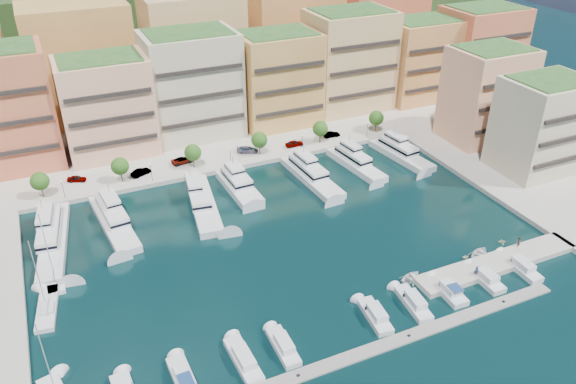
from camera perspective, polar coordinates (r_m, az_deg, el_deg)
name	(u,v)px	position (r m, az deg, el deg)	size (l,w,h in m)	color
ground	(287,240)	(104.36, -0.07, -4.91)	(400.00, 400.00, 0.00)	black
north_quay	(194,121)	(156.16, -9.58, 7.14)	(220.00, 64.00, 2.00)	#9E998E
east_quay	(567,191)	(133.88, 26.45, 0.12)	(34.00, 76.00, 2.00)	#9E998E
hillside	(154,71)	(200.29, -13.47, 11.91)	(240.00, 40.00, 58.00)	#183415
south_pontoon	(356,356)	(83.18, 6.88, -16.24)	(72.00, 2.20, 0.35)	gray
finger_pier	(497,265)	(104.71, 20.44, -7.00)	(32.00, 5.00, 2.00)	#9E998E
apartment_1	(5,109)	(137.89, -26.83, 7.53)	(20.00, 16.50, 26.80)	#CE5A44
apartment_2	(107,106)	(136.95, -17.94, 8.31)	(20.00, 15.50, 22.80)	#EFAB85
apartment_3	(192,84)	(141.73, -9.70, 10.72)	(22.00, 16.50, 25.80)	beige
apartment_4	(278,79)	(147.01, -1.03, 11.44)	(20.00, 15.50, 23.80)	#E0A854
apartment_5	(349,60)	(157.80, 6.20, 13.16)	(22.00, 16.50, 26.80)	tan
apartment_6	(419,60)	(168.69, 13.17, 12.97)	(20.00, 15.50, 22.80)	#E89B55
apartment_7	(480,50)	(179.51, 18.88, 13.52)	(22.00, 16.50, 24.80)	#CE5A44
apartment_east_a	(486,94)	(145.92, 19.50, 9.36)	(18.00, 14.50, 22.80)	#EFAB85
apartment_east_b	(543,125)	(134.88, 24.45, 6.23)	(18.00, 14.50, 20.80)	beige
backblock_1	(82,63)	(158.39, -20.22, 12.22)	(26.00, 18.00, 30.00)	#E0A854
backblock_2	(194,49)	(163.10, -9.53, 14.11)	(26.00, 18.00, 30.00)	tan
backblock_3	(292,38)	(172.97, 0.39, 15.42)	(26.00, 18.00, 30.00)	#E89B55
backblock_4	(378,27)	(187.17, 9.10, 16.20)	(26.00, 18.00, 30.00)	#CE5A44
tree_0	(40,181)	(124.35, -23.91, 1.00)	(3.80, 3.80, 5.65)	#473323
tree_1	(120,166)	(124.77, -16.71, 2.52)	(3.80, 3.80, 5.65)	#473323
tree_2	(193,153)	(127.21, -9.65, 3.97)	(3.80, 3.80, 5.65)	#473323
tree_3	(259,140)	(131.57, -2.93, 5.29)	(3.80, 3.80, 5.65)	#473323
tree_4	(320,129)	(137.66, 3.30, 6.45)	(3.80, 3.80, 5.65)	#473323
tree_5	(376,118)	(145.27, 8.96, 7.43)	(3.80, 3.80, 5.65)	#473323
lamppost_0	(62,186)	(122.62, -21.94, 0.54)	(0.30, 0.30, 4.20)	black
lamppost_1	(151,169)	(123.83, -13.75, 2.27)	(0.30, 0.30, 4.20)	black
lamppost_2	(230,154)	(127.58, -5.88, 3.88)	(0.30, 0.30, 4.20)	black
lamppost_3	(302,140)	(133.68, 1.44, 5.31)	(0.30, 0.30, 4.20)	black
lamppost_4	(367,127)	(141.81, 8.05, 6.52)	(0.30, 0.30, 4.20)	black
yacht_0	(53,236)	(111.92, -22.76, -4.17)	(7.85, 25.78, 7.30)	silver
yacht_1	(113,220)	(113.32, -17.35, -2.69)	(6.71, 22.53, 7.30)	silver
yacht_2	(202,200)	(115.46, -8.78, -0.82)	(7.83, 23.29, 7.30)	silver
yacht_3	(238,184)	(120.29, -5.09, 0.79)	(5.45, 16.18, 7.30)	silver
yacht_4	(310,175)	(123.96, 2.27, 1.77)	(6.02, 21.15, 7.30)	silver
yacht_5	(354,162)	(130.08, 6.76, 3.08)	(6.10, 18.70, 7.30)	silver
yacht_6	(400,152)	(136.23, 11.28, 3.99)	(6.90, 19.14, 7.30)	silver
cruiser_1	(184,380)	(80.22, -10.50, -18.27)	(2.89, 8.73, 2.66)	silver
cruiser_2	(244,360)	(81.62, -4.54, -16.66)	(2.94, 9.20, 2.55)	silver
cruiser_3	(283,347)	(83.13, -0.48, -15.44)	(2.59, 8.00, 2.55)	silver
cruiser_5	(375,316)	(88.71, 8.85, -12.33)	(3.44, 8.26, 2.55)	silver
cruiser_6	(413,303)	(92.00, 12.61, -10.96)	(3.42, 8.72, 2.55)	silver
cruiser_7	(449,291)	(95.59, 16.01, -9.66)	(3.19, 7.51, 2.66)	silver
cruiser_8	(485,279)	(100.02, 19.43, -8.32)	(2.84, 7.51, 2.55)	silver
cruiser_9	(521,267)	(104.82, 22.55, -7.06)	(2.89, 8.59, 2.55)	silver
sailboat_1	(47,309)	(96.82, -23.25, -10.84)	(4.40, 10.91, 13.20)	silver
sailboat_2	(55,278)	(102.72, -22.61, -8.07)	(2.72, 9.18, 13.20)	silver
tender_1	(466,257)	(104.38, 17.59, -6.29)	(1.25, 1.45, 0.77)	beige
tender_0	(411,277)	(97.16, 12.39, -8.47)	(2.98, 4.17, 0.86)	silver
tender_2	(480,253)	(105.94, 18.90, -5.90)	(3.15, 4.41, 0.91)	silver
tender_3	(502,241)	(110.58, 20.91, -4.70)	(1.31, 1.52, 0.80)	beige
car_0	(77,179)	(129.37, -20.68, 1.28)	(1.60, 3.96, 1.35)	gray
car_1	(141,172)	(127.69, -14.71, 1.97)	(1.59, 4.57, 1.50)	gray
car_2	(183,160)	(130.99, -10.67, 3.19)	(2.36, 5.11, 1.42)	gray
car_3	(248,150)	(134.04, -4.12, 4.32)	(2.05, 5.05, 1.46)	gray
car_4	(294,143)	(136.77, 0.65, 4.96)	(1.78, 4.43, 1.51)	gray
car_5	(332,134)	(142.15, 4.46, 5.85)	(1.46, 4.17, 1.38)	gray
person_0	(477,270)	(99.16, 18.61, -7.54)	(0.65, 0.43, 1.79)	#27324F
person_1	(518,241)	(108.75, 22.35, -4.67)	(0.92, 0.71, 1.89)	brown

